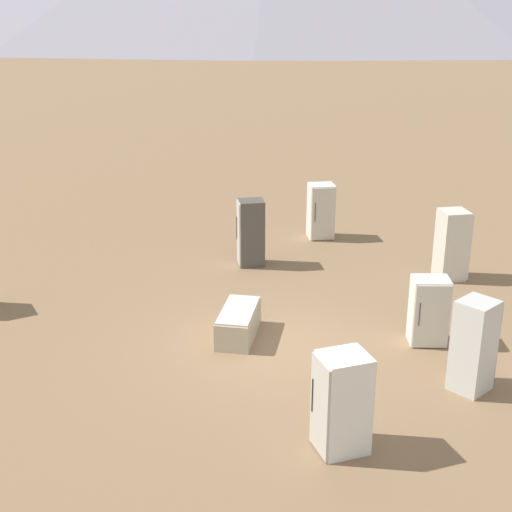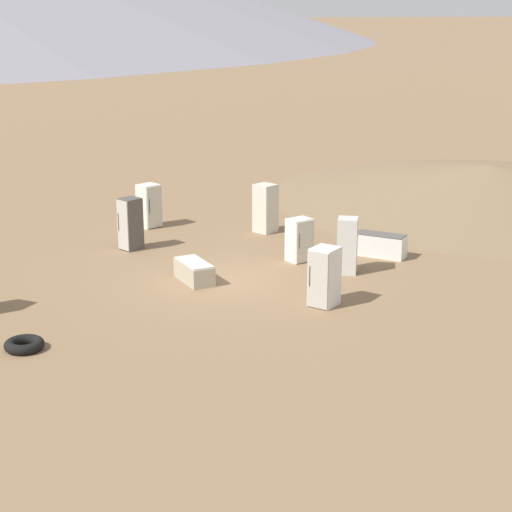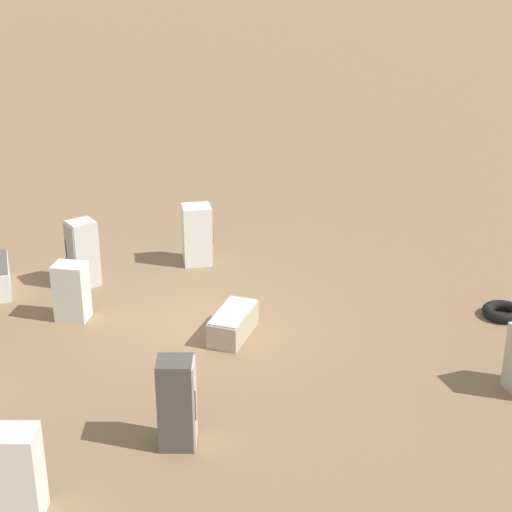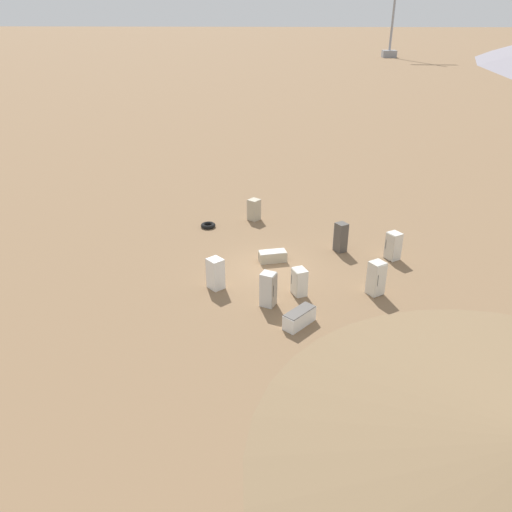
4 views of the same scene
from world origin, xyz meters
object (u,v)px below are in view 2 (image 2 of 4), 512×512
discarded_fridge_4 (347,245)px  scrap_tire (24,345)px  discarded_fridge_1 (194,272)px  discarded_fridge_2 (300,240)px  discarded_fridge_3 (324,277)px  discarded_fridge_8 (380,245)px  discarded_fridge_5 (266,208)px  discarded_fridge_7 (149,206)px  discarded_fridge_6 (130,224)px

discarded_fridge_4 → scrap_tire: 10.47m
discarded_fridge_1 → discarded_fridge_2: 3.92m
discarded_fridge_1 → discarded_fridge_3: bearing=123.2°
discarded_fridge_1 → scrap_tire: discarded_fridge_1 is taller
discarded_fridge_3 → discarded_fridge_8: discarded_fridge_3 is taller
discarded_fridge_4 → discarded_fridge_8: 2.25m
discarded_fridge_1 → discarded_fridge_3: (-2.82, -3.22, 0.51)m
discarded_fridge_1 → discarded_fridge_4: (-0.06, -4.76, 0.56)m
discarded_fridge_4 → discarded_fridge_5: (5.32, 1.42, 0.02)m
discarded_fridge_1 → discarded_fridge_4: discarded_fridge_4 is taller
discarded_fridge_5 → scrap_tire: discarded_fridge_5 is taller
discarded_fridge_2 → discarded_fridge_4: discarded_fridge_4 is taller
discarded_fridge_2 → discarded_fridge_7: 6.96m
discarded_fridge_6 → discarded_fridge_8: discarded_fridge_6 is taller
discarded_fridge_3 → discarded_fridge_5: (8.08, -0.11, 0.06)m
discarded_fridge_4 → discarded_fridge_6: bearing=169.3°
discarded_fridge_6 → discarded_fridge_1: bearing=168.0°
discarded_fridge_6 → scrap_tire: bearing=125.2°
discarded_fridge_1 → discarded_fridge_6: size_ratio=0.95×
discarded_fridge_3 → discarded_fridge_7: 10.46m
discarded_fridge_3 → discarded_fridge_8: (4.24, -3.15, -0.44)m
discarded_fridge_1 → discarded_fridge_3: size_ratio=1.02×
discarded_fridge_4 → discarded_fridge_6: 7.53m
discarded_fridge_4 → discarded_fridge_2: bearing=148.4°
discarded_fridge_4 → discarded_fridge_5: bearing=126.3°
discarded_fridge_5 → discarded_fridge_7: (1.59, 4.09, -0.08)m
discarded_fridge_8 → discarded_fridge_6: bearing=-68.4°
discarded_fridge_1 → scrap_tire: size_ratio=1.75×
discarded_fridge_2 → discarded_fridge_8: (-0.02, -2.75, -0.32)m
discarded_fridge_8 → scrap_tire: (-5.83, 11.11, -0.25)m
discarded_fridge_3 → scrap_tire: discarded_fridge_3 is taller
discarded_fridge_1 → discarded_fridge_2: (1.44, -3.63, 0.39)m
discarded_fridge_1 → discarded_fridge_8: size_ratio=0.99×
discarded_fridge_7 → scrap_tire: discarded_fridge_7 is taller
discarded_fridge_2 → discarded_fridge_7: (5.41, 4.38, 0.10)m
discarded_fridge_3 → discarded_fridge_4: 3.16m
discarded_fridge_2 → discarded_fridge_8: size_ratio=0.83×
discarded_fridge_7 → discarded_fridge_8: 8.97m
discarded_fridge_4 → scrap_tire: (-4.35, 9.49, -0.74)m
discarded_fridge_2 → discarded_fridge_3: size_ratio=0.85×
discarded_fridge_7 → scrap_tire: (-11.27, 3.98, -0.68)m
scrap_tire → discarded_fridge_2: bearing=-55.0°
discarded_fridge_7 → discarded_fridge_6: bearing=39.5°
discarded_fridge_6 → discarded_fridge_8: (-2.53, -8.00, -0.50)m
discarded_fridge_5 → discarded_fridge_6: discarded_fridge_5 is taller
discarded_fridge_7 → discarded_fridge_8: discarded_fridge_7 is taller
discarded_fridge_1 → discarded_fridge_7: discarded_fridge_7 is taller
discarded_fridge_5 → discarded_fridge_7: size_ratio=1.10×
discarded_fridge_5 → discarded_fridge_2: bearing=-31.0°
discarded_fridge_3 → discarded_fridge_4: bearing=-73.6°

